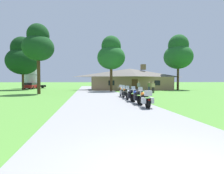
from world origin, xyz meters
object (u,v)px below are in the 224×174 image
motorcycle_orange_nearest_to_camera (145,99)px  bystander_gray_shirt_near_lodge (139,86)px  tree_left_near (38,44)px  tree_by_lodge_front (111,54)px  bystander_tan_shirt_by_tree (153,87)px  motorcycle_orange_farthest_in_row (122,92)px  tree_right_of_lodge (178,53)px  motorcycle_white_third_in_row (130,95)px  tree_left_far (23,58)px  motorcycle_orange_fourth_in_row (126,93)px  bystander_olive_shirt_beside_signpost (149,86)px  parked_red_suv_far_left (31,86)px  motorcycle_blue_second_in_row (137,96)px  metal_silo_distant (31,73)px  parked_black_sedan_far_left (37,86)px

motorcycle_orange_nearest_to_camera → bystander_gray_shirt_near_lodge: 18.57m
tree_left_near → tree_by_lodge_front: bearing=22.4°
bystander_tan_shirt_by_tree → tree_left_near: tree_left_near is taller
motorcycle_orange_farthest_in_row → tree_right_of_lodge: bearing=45.4°
motorcycle_white_third_in_row → tree_left_far: tree_left_far is taller
motorcycle_orange_fourth_in_row → bystander_olive_shirt_beside_signpost: bystander_olive_shirt_beside_signpost is taller
bystander_olive_shirt_beside_signpost → tree_right_of_lodge: bearing=15.7°
bystander_tan_shirt_by_tree → tree_left_far: tree_left_far is taller
motorcycle_orange_nearest_to_camera → parked_red_suv_far_left: size_ratio=0.45×
motorcycle_orange_farthest_in_row → bystander_gray_shirt_near_lodge: bystander_gray_shirt_near_lodge is taller
bystander_olive_shirt_beside_signpost → tree_left_near: 17.73m
bystander_olive_shirt_beside_signpost → tree_left_far: (-22.81, 10.19, 5.56)m
motorcycle_orange_nearest_to_camera → motorcycle_orange_fourth_in_row: same height
motorcycle_orange_farthest_in_row → tree_by_lodge_front: (0.21, 10.77, 5.66)m
motorcycle_blue_second_in_row → motorcycle_white_third_in_row: 1.83m
tree_right_of_lodge → metal_silo_distant: 34.17m
motorcycle_orange_fourth_in_row → tree_left_near: bearing=137.8°
motorcycle_orange_farthest_in_row → tree_left_near: 13.67m
motorcycle_orange_nearest_to_camera → metal_silo_distant: (-17.31, 34.81, 3.09)m
motorcycle_white_third_in_row → tree_right_of_lodge: tree_right_of_lodge is taller
tree_left_near → metal_silo_distant: tree_left_near is taller
tree_left_far → parked_black_sedan_far_left: bearing=85.1°
motorcycle_orange_nearest_to_camera → motorcycle_orange_fourth_in_row: (0.07, 6.09, 0.00)m
bystander_olive_shirt_beside_signpost → parked_red_suv_far_left: bearing=127.3°
bystander_tan_shirt_by_tree → tree_left_far: 26.48m
tree_left_near → bystander_olive_shirt_beside_signpost: bearing=8.3°
tree_right_of_lodge → metal_silo_distant: bearing=160.0°
motorcycle_orange_farthest_in_row → motorcycle_orange_fourth_in_row: bearing=-91.9°
motorcycle_orange_farthest_in_row → bystander_olive_shirt_beside_signpost: bearing=54.4°
parked_black_sedan_far_left → parked_red_suv_far_left: bearing=165.1°
bystander_gray_shirt_near_lodge → parked_red_suv_far_left: size_ratio=0.36×
motorcycle_blue_second_in_row → motorcycle_orange_fourth_in_row: 4.14m
motorcycle_blue_second_in_row → metal_silo_distant: bearing=116.1°
motorcycle_blue_second_in_row → bystander_gray_shirt_near_lodge: bearing=71.5°
motorcycle_orange_nearest_to_camera → bystander_tan_shirt_by_tree: bearing=66.5°
tree_right_of_lodge → tree_by_lodge_front: bearing=-163.4°
tree_by_lodge_front → parked_red_suv_far_left: (-16.40, 11.83, -5.50)m
motorcycle_orange_nearest_to_camera → motorcycle_orange_farthest_in_row: size_ratio=1.00×
motorcycle_orange_nearest_to_camera → tree_right_of_lodge: (14.61, 23.16, 6.76)m
tree_right_of_lodge → motorcycle_orange_nearest_to_camera: bearing=-122.2°
parked_black_sedan_far_left → motorcycle_orange_farthest_in_row: bearing=-161.1°
motorcycle_orange_farthest_in_row → bystander_olive_shirt_beside_signpost: 10.77m
motorcycle_orange_nearest_to_camera → tree_by_lodge_front: (0.32, 18.89, 5.66)m
motorcycle_orange_fourth_in_row → parked_red_suv_far_left: size_ratio=0.45×
motorcycle_blue_second_in_row → parked_red_suv_far_left: (-16.09, 28.77, 0.17)m
motorcycle_orange_fourth_in_row → parked_black_sedan_far_left: size_ratio=0.46×
tree_by_lodge_front → tree_right_of_lodge: 14.95m
motorcycle_blue_second_in_row → tree_right_of_lodge: 26.63m
motorcycle_orange_nearest_to_camera → parked_red_suv_far_left: parked_red_suv_far_left is taller
motorcycle_orange_fourth_in_row → tree_left_far: 27.44m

